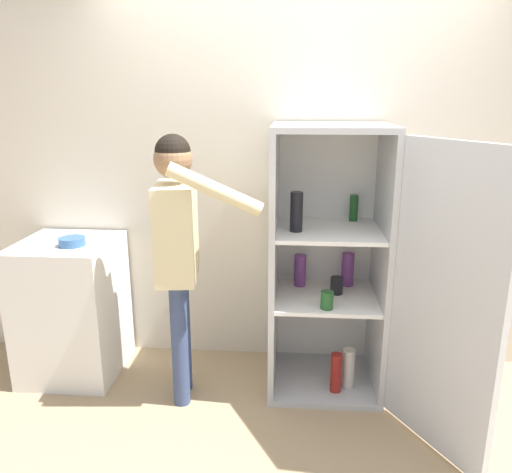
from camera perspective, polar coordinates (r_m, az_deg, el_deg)
name	(u,v)px	position (r m, az deg, el deg)	size (l,w,h in m)	color
ground_plane	(286,439)	(2.96, 3.44, -22.09)	(12.00, 12.00, 0.00)	tan
wall_back	(292,180)	(3.36, 4.13, 6.50)	(7.00, 0.06, 2.55)	beige
refrigerator	(349,268)	(3.04, 10.53, -3.58)	(1.08, 1.24, 1.66)	#B7BABC
person	(178,236)	(2.90, -8.90, 0.06)	(0.65, 0.52, 1.62)	#384770
counter	(72,308)	(3.57, -20.27, -7.64)	(0.60, 0.62, 0.91)	white
bowl	(72,242)	(3.31, -20.28, -0.54)	(0.16, 0.16, 0.05)	#335B8E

